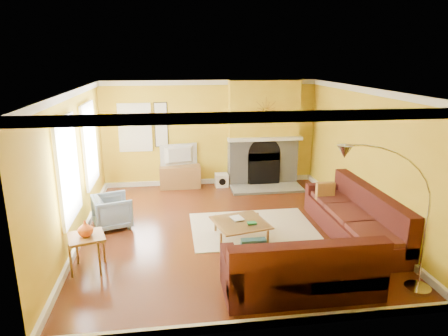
{
  "coord_description": "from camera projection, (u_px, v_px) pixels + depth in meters",
  "views": [
    {
      "loc": [
        -1.04,
        -7.13,
        3.27
      ],
      "look_at": [
        -0.0,
        0.4,
        1.14
      ],
      "focal_mm": 32.0,
      "sensor_mm": 36.0,
      "label": 1
    }
  ],
  "objects": [
    {
      "name": "sectional_sofa",
      "position": [
        302.0,
        224.0,
        6.95
      ],
      "size": [
        3.12,
        3.52,
        0.9
      ],
      "primitive_type": null,
      "color": "#471916",
      "rests_on": "floor"
    },
    {
      "name": "ceiling",
      "position": [
        227.0,
        89.0,
        7.09
      ],
      "size": [
        5.5,
        6.0,
        0.02
      ],
      "primitive_type": "cube",
      "color": "white",
      "rests_on": "ground"
    },
    {
      "name": "window_left_near",
      "position": [
        89.0,
        144.0,
        8.3
      ],
      "size": [
        0.06,
        1.22,
        1.72
      ],
      "primitive_type": "cube",
      "color": "white",
      "rests_on": "wall_left"
    },
    {
      "name": "rug",
      "position": [
        253.0,
        228.0,
        7.85
      ],
      "size": [
        2.4,
        1.8,
        0.02
      ],
      "primitive_type": "cube",
      "color": "beige",
      "rests_on": "floor"
    },
    {
      "name": "media_console",
      "position": [
        180.0,
        176.0,
        10.27
      ],
      "size": [
        1.04,
        0.47,
        0.57
      ],
      "primitive_type": "cube",
      "color": "olive",
      "rests_on": "floor"
    },
    {
      "name": "tv",
      "position": [
        180.0,
        155.0,
        10.12
      ],
      "size": [
        0.97,
        0.32,
        0.55
      ],
      "primitive_type": "imported",
      "rotation": [
        0.0,
        0.0,
        3.35
      ],
      "color": "black",
      "rests_on": "media_console"
    },
    {
      "name": "armchair",
      "position": [
        112.0,
        211.0,
        7.85
      ],
      "size": [
        0.88,
        0.87,
        0.65
      ],
      "primitive_type": "imported",
      "rotation": [
        0.0,
        0.0,
        1.88
      ],
      "color": "slate",
      "rests_on": "floor"
    },
    {
      "name": "floor",
      "position": [
        227.0,
        230.0,
        7.82
      ],
      "size": [
        5.5,
        6.0,
        0.02
      ],
      "primitive_type": "cube",
      "color": "#602B14",
      "rests_on": "ground"
    },
    {
      "name": "window_left_far",
      "position": [
        67.0,
        169.0,
        6.48
      ],
      "size": [
        0.06,
        1.22,
        1.72
      ],
      "primitive_type": "cube",
      "color": "white",
      "rests_on": "wall_left"
    },
    {
      "name": "side_table",
      "position": [
        88.0,
        253.0,
        6.26
      ],
      "size": [
        0.66,
        0.66,
        0.58
      ],
      "primitive_type": null,
      "rotation": [
        0.0,
        0.0,
        0.29
      ],
      "color": "olive",
      "rests_on": "floor"
    },
    {
      "name": "wall_back",
      "position": [
        210.0,
        133.0,
        10.32
      ],
      "size": [
        5.5,
        0.02,
        2.7
      ],
      "primitive_type": "cube",
      "color": "gold",
      "rests_on": "ground"
    },
    {
      "name": "coffee_table",
      "position": [
        240.0,
        231.0,
        7.33
      ],
      "size": [
        1.1,
        1.1,
        0.36
      ],
      "primitive_type": null,
      "rotation": [
        0.0,
        0.0,
        0.22
      ],
      "color": "white",
      "rests_on": "floor"
    },
    {
      "name": "crown_molding",
      "position": [
        227.0,
        93.0,
        7.1
      ],
      "size": [
        5.5,
        6.0,
        0.12
      ],
      "primitive_type": null,
      "color": "white",
      "rests_on": "ceiling"
    },
    {
      "name": "vase",
      "position": [
        85.0,
        228.0,
        6.15
      ],
      "size": [
        0.3,
        0.3,
        0.25
      ],
      "primitive_type": "imported",
      "rotation": [
        0.0,
        0.0,
        0.3
      ],
      "color": "#D8591E",
      "rests_on": "side_table"
    },
    {
      "name": "mantel",
      "position": [
        265.0,
        139.0,
        10.1
      ],
      "size": [
        1.92,
        0.22,
        0.08
      ],
      "primitive_type": "cube",
      "color": "white",
      "rests_on": "fireplace"
    },
    {
      "name": "wall_art",
      "position": [
        161.0,
        125.0,
        10.05
      ],
      "size": [
        0.34,
        0.04,
        1.14
      ],
      "primitive_type": "cube",
      "color": "white",
      "rests_on": "wall_back"
    },
    {
      "name": "wall_left",
      "position": [
        74.0,
        168.0,
        7.09
      ],
      "size": [
        0.02,
        6.0,
        2.7
      ],
      "primitive_type": "cube",
      "color": "gold",
      "rests_on": "ground"
    },
    {
      "name": "sunburst",
      "position": [
        266.0,
        111.0,
        9.92
      ],
      "size": [
        0.7,
        0.04,
        0.7
      ],
      "primitive_type": null,
      "color": "olive",
      "rests_on": "fireplace"
    },
    {
      "name": "subwoofer",
      "position": [
        222.0,
        180.0,
        10.39
      ],
      "size": [
        0.33,
        0.33,
        0.33
      ],
      "primitive_type": "cube",
      "color": "white",
      "rests_on": "floor"
    },
    {
      "name": "baseboard",
      "position": [
        227.0,
        226.0,
        7.8
      ],
      "size": [
        5.5,
        6.0,
        0.12
      ],
      "primitive_type": null,
      "color": "white",
      "rests_on": "floor"
    },
    {
      "name": "hearth",
      "position": [
        267.0,
        188.0,
        10.13
      ],
      "size": [
        1.8,
        0.7,
        0.06
      ],
      "primitive_type": "cube",
      "color": "gray",
      "rests_on": "floor"
    },
    {
      "name": "window_back",
      "position": [
        135.0,
        128.0,
        9.97
      ],
      "size": [
        0.82,
        0.06,
        1.22
      ],
      "primitive_type": "cube",
      "color": "white",
      "rests_on": "wall_back"
    },
    {
      "name": "wall_right",
      "position": [
        366.0,
        158.0,
        7.82
      ],
      "size": [
        0.02,
        6.0,
        2.7
      ],
      "primitive_type": "cube",
      "color": "gold",
      "rests_on": "ground"
    },
    {
      "name": "fireplace",
      "position": [
        263.0,
        133.0,
        10.3
      ],
      "size": [
        1.8,
        0.4,
        2.7
      ],
      "primitive_type": null,
      "color": "gray",
      "rests_on": "floor"
    },
    {
      "name": "wall_front",
      "position": [
        265.0,
        229.0,
        4.58
      ],
      "size": [
        5.5,
        0.02,
        2.7
      ],
      "primitive_type": "cube",
      "color": "gold",
      "rests_on": "ground"
    },
    {
      "name": "arc_lamp",
      "position": [
        387.0,
        223.0,
        5.4
      ],
      "size": [
        1.38,
        0.36,
        2.18
      ],
      "primitive_type": null,
      "color": "silver",
      "rests_on": "floor"
    },
    {
      "name": "book",
      "position": [
        232.0,
        219.0,
        7.34
      ],
      "size": [
        0.27,
        0.31,
        0.03
      ],
      "primitive_type": "imported",
      "rotation": [
        0.0,
        0.0,
        0.29
      ],
      "color": "white",
      "rests_on": "coffee_table"
    }
  ]
}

